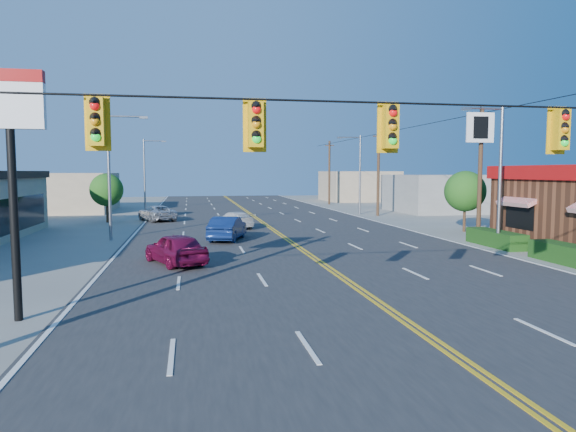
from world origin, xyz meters
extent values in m
plane|color=gray|center=(0.00, 0.00, 0.00)|extent=(160.00, 160.00, 0.00)
cube|color=#2D2D30|center=(0.00, 20.00, 0.03)|extent=(20.00, 120.00, 0.06)
cylinder|color=black|center=(0.00, 0.00, 6.00)|extent=(24.00, 0.05, 0.05)
cube|color=white|center=(1.20, 0.00, 5.45)|extent=(0.75, 0.04, 0.75)
cube|color=#D89E0C|center=(-8.00, 0.00, 5.42)|extent=(0.55, 0.34, 1.25)
cube|color=#D89E0C|center=(-4.50, 0.00, 5.42)|extent=(0.55, 0.34, 1.25)
cube|color=#D89E0C|center=(-1.20, 0.00, 5.42)|extent=(0.55, 0.34, 1.25)
cube|color=#D89E0C|center=(3.50, 0.00, 5.42)|extent=(0.55, 0.34, 1.25)
cube|color=#194214|center=(11.50, 12.00, 0.45)|extent=(1.20, 9.00, 0.90)
cylinder|color=black|center=(-11.00, 4.00, 3.00)|extent=(0.24, 0.24, 6.00)
cube|color=white|center=(-11.00, 4.00, 6.20)|extent=(1.90, 0.30, 1.30)
cylinder|color=gray|center=(11.00, 14.00, 4.00)|extent=(0.20, 0.20, 8.00)
cylinder|color=gray|center=(9.90, 14.00, 7.80)|extent=(2.20, 0.12, 0.12)
cube|color=gray|center=(8.80, 14.00, 7.75)|extent=(0.50, 0.25, 0.15)
cylinder|color=gray|center=(11.00, 38.00, 4.00)|extent=(0.20, 0.20, 8.00)
cylinder|color=gray|center=(9.90, 38.00, 7.80)|extent=(2.20, 0.12, 0.12)
cube|color=gray|center=(8.80, 38.00, 7.75)|extent=(0.50, 0.25, 0.15)
cylinder|color=gray|center=(-11.00, 22.00, 4.00)|extent=(0.20, 0.20, 8.00)
cylinder|color=gray|center=(-9.90, 22.00, 7.80)|extent=(2.20, 0.12, 0.12)
cube|color=gray|center=(-8.80, 22.00, 7.75)|extent=(0.50, 0.25, 0.15)
cylinder|color=gray|center=(-11.00, 48.00, 4.00)|extent=(0.20, 0.20, 8.00)
cylinder|color=gray|center=(-9.90, 48.00, 7.80)|extent=(2.20, 0.12, 0.12)
cube|color=gray|center=(-8.80, 48.00, 7.75)|extent=(0.50, 0.25, 0.15)
cylinder|color=#47301E|center=(12.20, 18.00, 4.20)|extent=(0.28, 0.28, 8.40)
cylinder|color=#47301E|center=(12.20, 36.00, 4.20)|extent=(0.28, 0.28, 8.40)
cylinder|color=#47301E|center=(12.20, 54.00, 4.20)|extent=(0.28, 0.28, 8.40)
cylinder|color=#47301E|center=(13.50, 22.00, 1.05)|extent=(0.20, 0.20, 2.10)
sphere|color=#235B19|center=(13.50, 22.00, 2.94)|extent=(2.94, 2.94, 2.94)
cylinder|color=#47301E|center=(-13.00, 34.00, 1.00)|extent=(0.20, 0.20, 2.00)
sphere|color=#235B19|center=(-13.00, 34.00, 2.80)|extent=(2.80, 2.80, 2.80)
cube|color=gray|center=(22.00, 40.00, 2.00)|extent=(12.00, 10.00, 4.00)
cube|color=tan|center=(-20.00, 48.00, 2.10)|extent=(11.00, 12.00, 4.20)
cube|color=tan|center=(19.00, 62.00, 2.20)|extent=(10.00, 10.00, 4.40)
imported|color=maroon|center=(-6.71, 12.21, 0.73)|extent=(3.31, 4.61, 1.46)
imported|color=#0D1F51|center=(-3.73, 20.23, 0.75)|extent=(2.83, 4.80, 1.49)
imported|color=silver|center=(-2.71, 27.15, 0.62)|extent=(3.10, 4.61, 1.24)
imported|color=#BCBCC2|center=(-8.90, 34.25, 0.67)|extent=(3.87, 5.30, 1.34)
camera|label=1|loc=(-6.02, -11.91, 4.34)|focal=32.00mm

